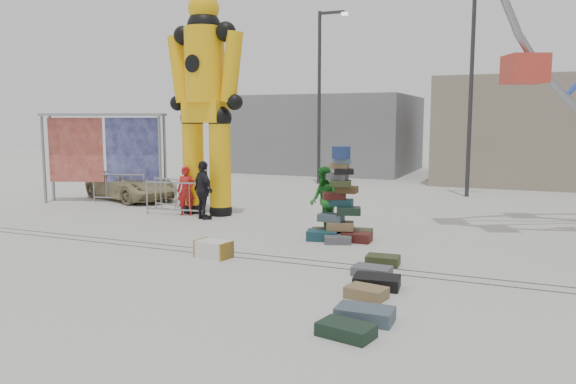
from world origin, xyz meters
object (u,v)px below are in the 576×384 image
at_px(suitcase_tower, 340,214).
at_px(barricade_dummy_c, 175,198).
at_px(barricade_dummy_b, 177,194).
at_px(pedestrian_red, 186,191).
at_px(pedestrian_green, 324,200).
at_px(banner_scaffold, 104,136).
at_px(steamer_trunk, 214,249).
at_px(lamp_post_right, 474,82).
at_px(lamp_post_left, 321,89).
at_px(pedestrian_black, 203,190).
at_px(barricade_dummy_a, 119,188).
at_px(parked_suv, 132,184).
at_px(crash_test_dummy, 205,96).

distance_m(suitcase_tower, barricade_dummy_c, 6.12).
height_order(barricade_dummy_b, pedestrian_red, pedestrian_red).
height_order(barricade_dummy_c, pedestrian_green, pedestrian_green).
xyz_separation_m(suitcase_tower, banner_scaffold, (-9.98, 2.83, 1.79)).
bearing_deg(barricade_dummy_b, steamer_trunk, -38.47).
xyz_separation_m(lamp_post_right, pedestrian_red, (-7.90, -8.10, -3.70)).
relative_size(lamp_post_left, pedestrian_green, 4.43).
xyz_separation_m(suitcase_tower, steamer_trunk, (-1.99, -2.90, -0.48)).
bearing_deg(suitcase_tower, steamer_trunk, -134.95).
height_order(lamp_post_left, pedestrian_black, lamp_post_left).
bearing_deg(pedestrian_red, lamp_post_right, 18.53).
height_order(steamer_trunk, barricade_dummy_a, barricade_dummy_a).
distance_m(banner_scaffold, barricade_dummy_a, 1.97).
bearing_deg(pedestrian_red, lamp_post_left, 57.74).
relative_size(lamp_post_left, barricade_dummy_b, 4.00).
bearing_deg(pedestrian_red, pedestrian_black, -53.04).
height_order(banner_scaffold, parked_suv, banner_scaffold).
bearing_deg(suitcase_tower, barricade_dummy_b, 150.75).
distance_m(pedestrian_green, parked_suv, 9.52).
xyz_separation_m(banner_scaffold, parked_suv, (0.42, 0.94, -1.86)).
xyz_separation_m(lamp_post_right, suitcase_tower, (-2.24, -9.68, -3.82)).
distance_m(suitcase_tower, crash_test_dummy, 6.36).
xyz_separation_m(steamer_trunk, barricade_dummy_c, (-3.97, 4.31, 0.37)).
distance_m(crash_test_dummy, parked_suv, 5.70).
height_order(lamp_post_right, crash_test_dummy, lamp_post_right).
height_order(suitcase_tower, barricade_dummy_b, suitcase_tower).
bearing_deg(crash_test_dummy, pedestrian_black, -59.97).
bearing_deg(banner_scaffold, barricade_dummy_b, -30.65).
xyz_separation_m(lamp_post_right, parked_suv, (-11.79, -5.92, -3.89)).
relative_size(barricade_dummy_b, parked_suv, 0.47).
distance_m(barricade_dummy_a, pedestrian_black, 5.06).
xyz_separation_m(lamp_post_right, steamer_trunk, (-4.23, -12.59, -4.30)).
xyz_separation_m(pedestrian_red, pedestrian_green, (5.04, -1.09, 0.12)).
xyz_separation_m(banner_scaffold, pedestrian_black, (5.23, -1.68, -1.55)).
xyz_separation_m(suitcase_tower, pedestrian_red, (-5.66, 1.59, 0.12)).
distance_m(lamp_post_left, suitcase_tower, 13.18).
xyz_separation_m(crash_test_dummy, pedestrian_red, (-0.50, -0.44, -2.99)).
bearing_deg(pedestrian_green, barricade_dummy_c, -138.99).
distance_m(pedestrian_red, parked_suv, 4.47).
relative_size(pedestrian_green, pedestrian_black, 1.01).
xyz_separation_m(banner_scaffold, pedestrian_green, (9.36, -2.32, -1.55)).
bearing_deg(pedestrian_green, pedestrian_red, -141.57).
relative_size(banner_scaffold, barricade_dummy_a, 2.24).
relative_size(crash_test_dummy, pedestrian_red, 4.58).
distance_m(lamp_post_left, pedestrian_black, 11.13).
height_order(crash_test_dummy, banner_scaffold, crash_test_dummy).
bearing_deg(lamp_post_left, banner_scaffold, -120.49).
bearing_deg(barricade_dummy_b, lamp_post_right, 51.22).
xyz_separation_m(steamer_trunk, parked_suv, (-7.56, 6.67, 0.41)).
bearing_deg(crash_test_dummy, barricade_dummy_a, 173.44).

